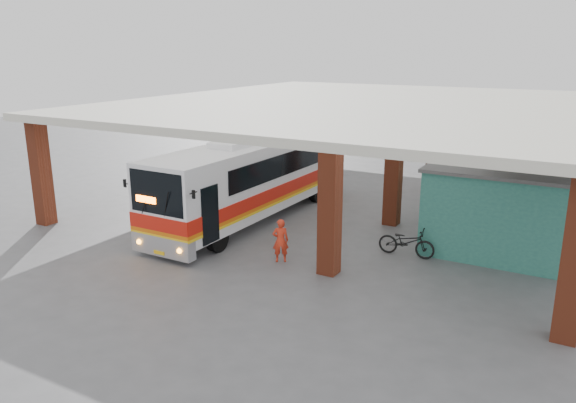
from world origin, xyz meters
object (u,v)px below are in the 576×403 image
(motorcycle, at_px, (406,242))
(red_chair, at_px, (453,198))
(pedestrian, at_px, (281,240))
(coach_bus, at_px, (256,177))

(motorcycle, height_order, red_chair, motorcycle)
(pedestrian, bearing_deg, red_chair, -142.75)
(coach_bus, xyz_separation_m, pedestrian, (3.51, -3.93, -1.00))
(coach_bus, xyz_separation_m, motorcycle, (7.08, -1.30, -1.24))
(coach_bus, distance_m, motorcycle, 7.30)
(coach_bus, distance_m, pedestrian, 5.36)
(motorcycle, xyz_separation_m, pedestrian, (-3.57, -2.63, 0.23))
(coach_bus, xyz_separation_m, red_chair, (6.89, 6.20, -1.42))
(red_chair, bearing_deg, motorcycle, -91.98)
(motorcycle, distance_m, pedestrian, 4.44)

